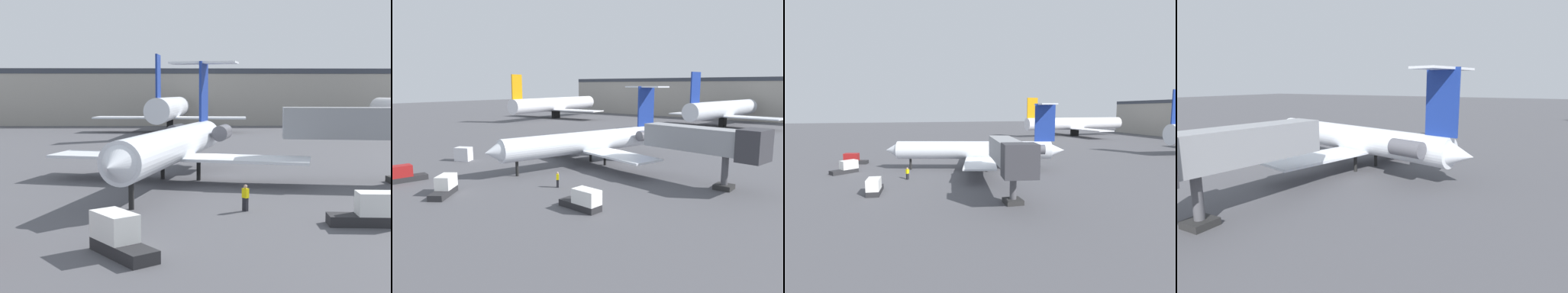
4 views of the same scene
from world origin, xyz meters
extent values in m
cube|color=#4C4C51|center=(0.00, 0.00, -0.05)|extent=(400.00, 400.00, 0.10)
cylinder|color=silver|center=(-3.91, -1.60, 3.19)|extent=(8.93, 24.47, 2.84)
cone|color=silver|center=(-7.20, -14.26, 3.19)|extent=(3.16, 2.81, 2.70)
cone|color=silver|center=(-0.59, 11.15, 3.19)|extent=(2.99, 3.12, 2.41)
cube|color=silver|center=(2.06, -2.12, 2.07)|extent=(10.88, 6.80, 0.24)
cube|color=silver|center=(-9.36, 0.85, 2.07)|extent=(10.88, 6.80, 0.24)
cylinder|color=#595960|center=(0.68, 6.79, 3.59)|extent=(2.26, 3.47, 1.50)
cylinder|color=#595960|center=(-3.81, 7.96, 3.59)|extent=(2.26, 3.47, 1.50)
cube|color=navy|center=(-1.06, 9.31, 7.61)|extent=(1.04, 3.16, 5.99)
cube|color=silver|center=(-1.06, 9.31, 10.50)|extent=(7.19, 4.04, 0.20)
cylinder|color=black|center=(-6.50, -11.55, 0.89)|extent=(0.36, 0.36, 1.77)
cylinder|color=black|center=(-1.85, -0.07, 0.89)|extent=(0.36, 0.36, 1.77)
cylinder|color=black|center=(-4.95, 0.74, 0.89)|extent=(0.36, 0.36, 1.77)
cube|color=gray|center=(11.64, -1.39, 4.96)|extent=(13.15, 4.53, 2.60)
cube|color=#333338|center=(17.62, -2.31, 4.96)|extent=(2.86, 3.53, 3.20)
cylinder|color=#4C4C51|center=(14.83, -1.88, 1.83)|extent=(0.70, 0.70, 3.66)
cube|color=#262626|center=(14.83, -1.88, 0.25)|extent=(1.80, 1.80, 0.50)
cube|color=black|center=(0.74, -12.19, 0.42)|extent=(0.39, 0.40, 0.85)
cube|color=yellow|center=(0.74, -12.19, 1.15)|extent=(0.46, 0.47, 0.60)
sphere|color=tan|center=(0.74, -12.19, 1.57)|extent=(0.24, 0.24, 0.24)
cube|color=#262628|center=(-14.34, -20.84, 0.30)|extent=(2.15, 4.20, 0.60)
cube|color=maroon|center=(-14.50, -21.62, 1.25)|extent=(1.84, 2.63, 1.30)
cube|color=#262628|center=(6.99, -15.99, 0.30)|extent=(4.09, 1.69, 0.60)
cube|color=white|center=(7.79, -16.05, 1.25)|extent=(2.50, 1.57, 1.30)
cube|color=#262628|center=(-5.90, -21.47, 0.30)|extent=(3.51, 4.05, 0.60)
cube|color=white|center=(-6.38, -20.83, 1.25)|extent=(2.55, 2.76, 1.30)
cube|color=silver|center=(-19.62, -10.25, 0.97)|extent=(2.61, 2.35, 1.93)
cube|color=#9E998E|center=(0.00, 87.09, 6.58)|extent=(143.58, 18.58, 13.17)
cube|color=#333842|center=(0.00, 78.00, 12.57)|extent=(143.58, 0.60, 1.20)
cylinder|color=white|center=(-57.67, 49.18, 4.58)|extent=(7.90, 39.84, 4.36)
cube|color=orange|center=(-56.07, 31.44, 10.26)|extent=(0.66, 4.01, 7.00)
cube|color=white|center=(-57.67, 49.18, 2.80)|extent=(33.68, 8.97, 0.30)
cube|color=black|center=(-57.67, 49.18, 1.20)|extent=(1.20, 2.80, 2.40)
cylinder|color=silver|center=(-5.69, 57.70, 4.56)|extent=(7.77, 34.91, 4.32)
cube|color=navy|center=(-7.22, 42.46, 10.22)|extent=(0.70, 4.01, 7.00)
cube|color=silver|center=(-5.69, 57.70, 2.80)|extent=(29.56, 8.88, 0.30)
cube|color=black|center=(-5.69, 57.70, 1.20)|extent=(1.20, 2.80, 2.40)
camera|label=1|loc=(-3.18, -45.28, 7.39)|focal=49.14mm
camera|label=2|loc=(27.15, -40.11, 10.77)|focal=34.14mm
camera|label=3|loc=(43.92, -12.79, 9.64)|focal=28.36mm
camera|label=4|loc=(27.37, 17.68, 9.26)|focal=30.40mm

